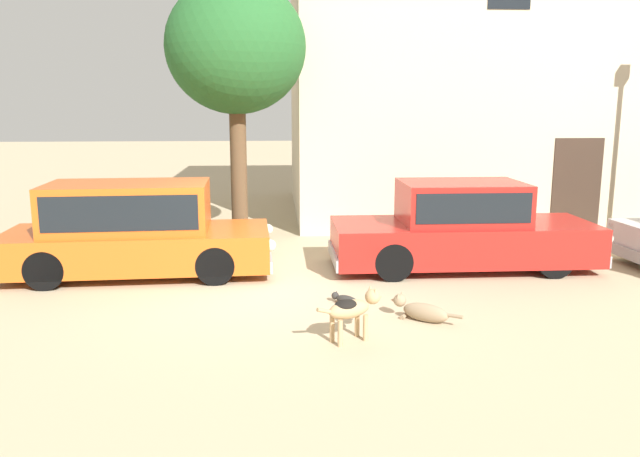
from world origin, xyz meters
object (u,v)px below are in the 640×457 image
(stray_cat, at_px, (346,300))
(acacia_tree_left, at_px, (236,49))
(parked_sedan_nearest, at_px, (134,228))
(stray_dog_spotted, at_px, (353,308))
(stray_dog_tan, at_px, (421,311))
(parked_sedan_second, at_px, (462,226))

(stray_cat, bearing_deg, acacia_tree_left, -19.50)
(parked_sedan_nearest, xyz_separation_m, stray_dog_spotted, (3.29, -3.27, -0.39))
(stray_dog_spotted, bearing_deg, acacia_tree_left, 79.26)
(stray_dog_spotted, relative_size, stray_cat, 1.63)
(parked_sedan_nearest, relative_size, acacia_tree_left, 0.88)
(acacia_tree_left, bearing_deg, parked_sedan_nearest, -127.05)
(stray_cat, bearing_deg, stray_dog_tan, -171.32)
(parked_sedan_second, height_order, stray_dog_tan, parked_sedan_second)
(stray_dog_spotted, bearing_deg, stray_dog_tan, 5.69)
(acacia_tree_left, bearing_deg, parked_sedan_second, -27.87)
(parked_sedan_nearest, relative_size, parked_sedan_second, 0.98)
(stray_dog_spotted, xyz_separation_m, stray_cat, (0.07, 1.40, -0.34))
(acacia_tree_left, bearing_deg, stray_dog_spotted, -73.11)
(parked_sedan_nearest, bearing_deg, stray_dog_tan, -33.93)
(stray_dog_spotted, height_order, stray_dog_tan, stray_dog_spotted)
(parked_sedan_second, bearing_deg, parked_sedan_nearest, -179.29)
(parked_sedan_second, relative_size, stray_dog_spotted, 5.27)
(stray_cat, relative_size, acacia_tree_left, 0.10)
(stray_dog_spotted, xyz_separation_m, stray_dog_tan, (1.00, 0.66, -0.27))
(stray_dog_tan, height_order, acacia_tree_left, acacia_tree_left)
(stray_cat, height_order, acacia_tree_left, acacia_tree_left)
(stray_dog_spotted, relative_size, acacia_tree_left, 0.17)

